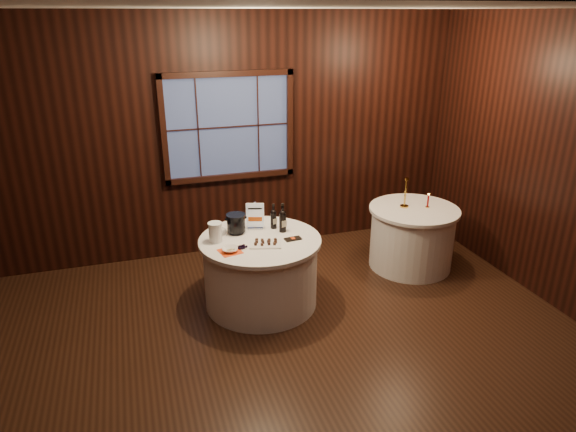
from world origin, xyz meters
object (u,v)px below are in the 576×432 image
object	(u,v)px
main_table	(261,271)
port_bottle_right	(283,220)
side_table	(412,237)
cracker_bowl	(230,249)
brass_candlestick	(405,197)
red_candle	(428,202)
chocolate_plate	(266,243)
chocolate_box	(293,239)
sign_stand	(255,220)
port_bottle_left	(274,218)
grape_bunch	(243,247)
ice_bucket	(236,223)
glass_pitcher	(215,232)

from	to	relation	value
main_table	port_bottle_right	bearing A→B (deg)	20.54
side_table	cracker_bowl	world-z (taller)	cracker_bowl
brass_candlestick	red_candle	bearing A→B (deg)	-20.64
chocolate_plate	chocolate_box	xyz separation A→B (m)	(0.31, 0.04, -0.01)
sign_stand	chocolate_plate	size ratio (longest dim) A/B	0.85
port_bottle_left	grape_bunch	distance (m)	0.61
chocolate_plate	sign_stand	bearing A→B (deg)	89.40
cracker_bowl	brass_candlestick	world-z (taller)	brass_candlestick
main_table	ice_bucket	distance (m)	0.58
side_table	grape_bunch	distance (m)	2.32
red_candle	ice_bucket	bearing A→B (deg)	-178.65
glass_pitcher	brass_candlestick	world-z (taller)	brass_candlestick
chocolate_box	grape_bunch	size ratio (longest dim) A/B	1.06
glass_pitcher	red_candle	bearing A→B (deg)	19.56
chocolate_plate	brass_candlestick	xyz separation A→B (m)	(1.88, 0.54, 0.11)
port_bottle_left	side_table	bearing A→B (deg)	-11.08
main_table	sign_stand	size ratio (longest dim) A/B	4.11
port_bottle_right	ice_bucket	bearing A→B (deg)	157.17
main_table	glass_pitcher	xyz separation A→B (m)	(-0.45, 0.07, 0.49)
cracker_bowl	glass_pitcher	bearing A→B (deg)	107.82
port_bottle_right	ice_bucket	size ratio (longest dim) A/B	1.51
side_table	chocolate_box	bearing A→B (deg)	-165.81
main_table	side_table	world-z (taller)	same
sign_stand	port_bottle_right	xyz separation A→B (m)	(0.26, -0.16, 0.03)
chocolate_plate	port_bottle_left	bearing A→B (deg)	63.20
chocolate_box	brass_candlestick	size ratio (longest dim) A/B	0.47
ice_bucket	grape_bunch	xyz separation A→B (m)	(-0.02, -0.41, -0.09)
side_table	glass_pitcher	bearing A→B (deg)	-174.59
port_bottle_left	sign_stand	bearing A→B (deg)	155.01
ice_bucket	chocolate_box	distance (m)	0.64
grape_bunch	glass_pitcher	bearing A→B (deg)	131.20
port_bottle_right	chocolate_box	world-z (taller)	port_bottle_right
chocolate_plate	side_table	bearing A→B (deg)	13.21
port_bottle_left	cracker_bowl	distance (m)	0.73
side_table	cracker_bowl	xyz separation A→B (m)	(-2.36, -0.51, 0.40)
side_table	red_candle	distance (m)	0.48
side_table	chocolate_plate	size ratio (longest dim) A/B	2.94
chocolate_plate	red_candle	xyz separation A→B (m)	(2.14, 0.44, 0.05)
sign_stand	cracker_bowl	size ratio (longest dim) A/B	1.98
ice_bucket	glass_pitcher	world-z (taller)	ice_bucket
port_bottle_right	chocolate_box	distance (m)	0.27
red_candle	cracker_bowl	bearing A→B (deg)	-169.06
main_table	brass_candlestick	bearing A→B (deg)	11.11
red_candle	port_bottle_left	bearing A→B (deg)	-178.54
ice_bucket	cracker_bowl	size ratio (longest dim) A/B	1.35
port_bottle_left	port_bottle_right	xyz separation A→B (m)	(0.07, -0.12, 0.02)
sign_stand	port_bottle_right	size ratio (longest dim) A/B	0.97
chocolate_plate	glass_pitcher	xyz separation A→B (m)	(-0.47, 0.23, 0.09)
port_bottle_right	chocolate_plate	distance (m)	0.40
main_table	glass_pitcher	distance (m)	0.67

